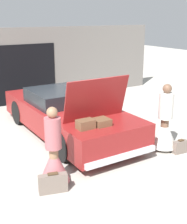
{
  "coord_description": "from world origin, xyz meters",
  "views": [
    {
      "loc": [
        -3.8,
        -7.41,
        3.22
      ],
      "look_at": [
        0.0,
        -1.37,
        0.99
      ],
      "focal_mm": 50.0,
      "sensor_mm": 36.0,
      "label": 1
    }
  ],
  "objects_px": {
    "car": "(67,114)",
    "person_right": "(165,127)",
    "person_left": "(54,158)",
    "suitcase_beside_left_person": "(53,183)",
    "suitcase_beside_right_person": "(180,147)"
  },
  "relations": [
    {
      "from": "person_right",
      "to": "suitcase_beside_right_person",
      "type": "xyz_separation_m",
      "value": [
        0.18,
        -0.4,
        -0.43
      ]
    },
    {
      "from": "person_left",
      "to": "person_right",
      "type": "bearing_deg",
      "value": 103.3
    },
    {
      "from": "car",
      "to": "suitcase_beside_left_person",
      "type": "distance_m",
      "value": 3.14
    },
    {
      "from": "car",
      "to": "person_right",
      "type": "bearing_deg",
      "value": -55.99
    },
    {
      "from": "car",
      "to": "suitcase_beside_right_person",
      "type": "xyz_separation_m",
      "value": [
        1.7,
        -2.65,
        -0.42
      ]
    },
    {
      "from": "suitcase_beside_left_person",
      "to": "person_left",
      "type": "bearing_deg",
      "value": 59.25
    },
    {
      "from": "suitcase_beside_left_person",
      "to": "suitcase_beside_right_person",
      "type": "distance_m",
      "value": 3.38
    },
    {
      "from": "person_left",
      "to": "suitcase_beside_left_person",
      "type": "bearing_deg",
      "value": -19.36
    },
    {
      "from": "suitcase_beside_right_person",
      "to": "suitcase_beside_left_person",
      "type": "bearing_deg",
      "value": 179.48
    },
    {
      "from": "car",
      "to": "person_right",
      "type": "xyz_separation_m",
      "value": [
        1.52,
        -2.25,
        0.01
      ]
    },
    {
      "from": "suitcase_beside_left_person",
      "to": "car",
      "type": "bearing_deg",
      "value": 57.41
    },
    {
      "from": "person_right",
      "to": "suitcase_beside_right_person",
      "type": "distance_m",
      "value": 0.61
    },
    {
      "from": "car",
      "to": "suitcase_beside_right_person",
      "type": "relative_size",
      "value": 13.25
    },
    {
      "from": "suitcase_beside_left_person",
      "to": "person_right",
      "type": "bearing_deg",
      "value": 6.54
    },
    {
      "from": "car",
      "to": "person_left",
      "type": "distance_m",
      "value": 2.8
    }
  ]
}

